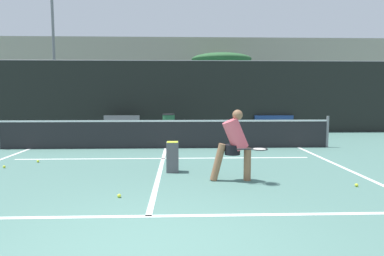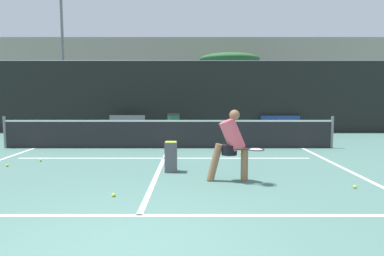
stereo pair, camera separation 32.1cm
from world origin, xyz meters
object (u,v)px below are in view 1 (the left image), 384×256
at_px(parked_car, 263,117).
at_px(courtside_bench, 121,124).
at_px(ball_hopper, 173,156).
at_px(trash_bin, 169,125).
at_px(player_practicing, 235,143).

bearing_deg(parked_car, courtside_bench, -158.02).
bearing_deg(ball_hopper, courtside_bench, 108.22).
relative_size(trash_bin, parked_car, 0.20).
relative_size(ball_hopper, courtside_bench, 0.45).
xyz_separation_m(courtside_bench, parked_car, (7.03, 2.84, 0.10)).
bearing_deg(trash_bin, ball_hopper, -87.46).
xyz_separation_m(ball_hopper, parked_car, (4.61, 10.21, 0.20)).
distance_m(ball_hopper, parked_car, 11.20).
height_order(player_practicing, courtside_bench, player_practicing).
height_order(ball_hopper, parked_car, parked_car).
bearing_deg(trash_bin, courtside_bench, 171.35).
bearing_deg(parked_car, ball_hopper, -114.28).
xyz_separation_m(player_practicing, parked_car, (3.29, 11.07, -0.23)).
bearing_deg(player_practicing, trash_bin, 102.06).
distance_m(player_practicing, parked_car, 11.55).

